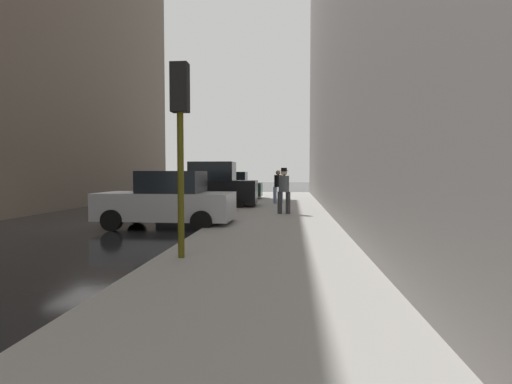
# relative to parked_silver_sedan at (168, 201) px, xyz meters

# --- Properties ---
(ground_plane) EXTENTS (120.00, 120.00, 0.00)m
(ground_plane) POSITION_rel_parked_silver_sedan_xyz_m (-2.65, 0.45, -0.85)
(ground_plane) COLOR black
(sidewalk) EXTENTS (4.00, 40.00, 0.15)m
(sidewalk) POSITION_rel_parked_silver_sedan_xyz_m (3.35, 0.45, -0.77)
(sidewalk) COLOR gray
(sidewalk) RESTS_ON ground_plane
(parked_silver_sedan) EXTENTS (4.23, 2.12, 1.79)m
(parked_silver_sedan) POSITION_rel_parked_silver_sedan_xyz_m (0.00, 0.00, 0.00)
(parked_silver_sedan) COLOR #B7BABF
(parked_silver_sedan) RESTS_ON ground_plane
(parked_black_suv) EXTENTS (4.63, 2.12, 2.25)m
(parked_black_suv) POSITION_rel_parked_silver_sedan_xyz_m (-0.00, 6.47, 0.18)
(parked_black_suv) COLOR black
(parked_black_suv) RESTS_ON ground_plane
(parked_dark_green_sedan) EXTENTS (4.22, 2.09, 1.79)m
(parked_dark_green_sedan) POSITION_rel_parked_silver_sedan_xyz_m (0.00, 12.41, 0.00)
(parked_dark_green_sedan) COLOR #193828
(parked_dark_green_sedan) RESTS_ON ground_plane
(fire_hydrant) EXTENTS (0.42, 0.22, 0.70)m
(fire_hydrant) POSITION_rel_parked_silver_sedan_xyz_m (1.80, 6.87, -0.35)
(fire_hydrant) COLOR red
(fire_hydrant) RESTS_ON sidewalk
(traffic_light) EXTENTS (0.32, 0.32, 3.60)m
(traffic_light) POSITION_rel_parked_silver_sedan_xyz_m (1.85, -5.02, 1.91)
(traffic_light) COLOR #514C0F
(traffic_light) RESTS_ON sidewalk
(pedestrian_with_beanie) EXTENTS (0.51, 0.43, 1.78)m
(pedestrian_with_beanie) POSITION_rel_parked_silver_sedan_xyz_m (3.61, 3.15, 0.29)
(pedestrian_with_beanie) COLOR #333338
(pedestrian_with_beanie) RESTS_ON sidewalk
(pedestrian_in_jeans) EXTENTS (0.51, 0.42, 1.71)m
(pedestrian_in_jeans) POSITION_rel_parked_silver_sedan_xyz_m (3.21, 8.36, 0.26)
(pedestrian_in_jeans) COLOR #728CB2
(pedestrian_in_jeans) RESTS_ON sidewalk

